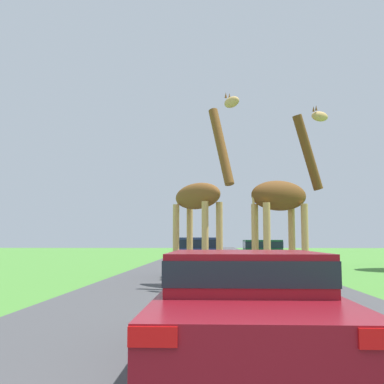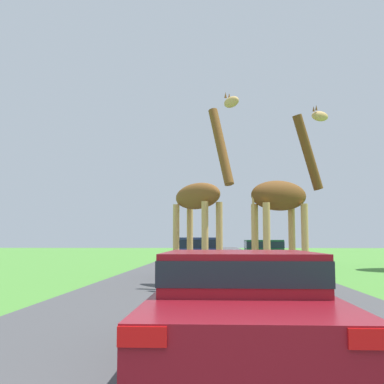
{
  "view_description": "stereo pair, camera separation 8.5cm",
  "coord_description": "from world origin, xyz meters",
  "px_view_note": "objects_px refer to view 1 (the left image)",
  "views": [
    {
      "loc": [
        -0.05,
        -1.67,
        1.33
      ],
      "look_at": [
        -0.67,
        12.49,
        2.75
      ],
      "focal_mm": 45.0,
      "sensor_mm": 36.0,
      "label": 1
    },
    {
      "loc": [
        0.04,
        -1.66,
        1.33
      ],
      "look_at": [
        -0.67,
        12.49,
        2.75
      ],
      "focal_mm": 45.0,
      "sensor_mm": 36.0,
      "label": 2
    }
  ],
  "objects_px": {
    "car_queue_right": "(262,252)",
    "giraffe_near_road": "(200,201)",
    "giraffe_companion": "(283,201)",
    "car_lead_maroon": "(244,302)",
    "car_queue_left": "(199,256)",
    "car_far_ahead": "(204,250)"
  },
  "relations": [
    {
      "from": "giraffe_companion",
      "to": "car_queue_right",
      "type": "relative_size",
      "value": 1.1
    },
    {
      "from": "giraffe_companion",
      "to": "car_far_ahead",
      "type": "distance_m",
      "value": 16.35
    },
    {
      "from": "car_queue_right",
      "to": "car_queue_left",
      "type": "bearing_deg",
      "value": -116.8
    },
    {
      "from": "giraffe_near_road",
      "to": "car_far_ahead",
      "type": "relative_size",
      "value": 1.22
    },
    {
      "from": "car_queue_right",
      "to": "car_queue_left",
      "type": "relative_size",
      "value": 1.2
    },
    {
      "from": "giraffe_companion",
      "to": "car_far_ahead",
      "type": "height_order",
      "value": "giraffe_companion"
    },
    {
      "from": "car_queue_right",
      "to": "car_queue_left",
      "type": "distance_m",
      "value": 6.51
    },
    {
      "from": "giraffe_companion",
      "to": "car_lead_maroon",
      "type": "height_order",
      "value": "giraffe_companion"
    },
    {
      "from": "giraffe_companion",
      "to": "car_queue_left",
      "type": "height_order",
      "value": "giraffe_companion"
    },
    {
      "from": "giraffe_near_road",
      "to": "car_queue_right",
      "type": "relative_size",
      "value": 1.12
    },
    {
      "from": "car_queue_left",
      "to": "car_far_ahead",
      "type": "height_order",
      "value": "car_queue_left"
    },
    {
      "from": "car_queue_right",
      "to": "car_far_ahead",
      "type": "bearing_deg",
      "value": 117.16
    },
    {
      "from": "giraffe_companion",
      "to": "car_queue_left",
      "type": "xyz_separation_m",
      "value": [
        -2.51,
        4.52,
        -1.67
      ]
    },
    {
      "from": "giraffe_companion",
      "to": "giraffe_near_road",
      "type": "bearing_deg",
      "value": -126.3
    },
    {
      "from": "car_queue_right",
      "to": "car_lead_maroon",
      "type": "bearing_deg",
      "value": -96.38
    },
    {
      "from": "giraffe_companion",
      "to": "car_far_ahead",
      "type": "relative_size",
      "value": 1.2
    },
    {
      "from": "car_far_ahead",
      "to": "giraffe_near_road",
      "type": "bearing_deg",
      "value": -89.4
    },
    {
      "from": "giraffe_near_road",
      "to": "car_lead_maroon",
      "type": "bearing_deg",
      "value": 56.51
    },
    {
      "from": "giraffe_companion",
      "to": "car_lead_maroon",
      "type": "distance_m",
      "value": 8.54
    },
    {
      "from": "car_queue_left",
      "to": "car_far_ahead",
      "type": "distance_m",
      "value": 11.55
    },
    {
      "from": "car_queue_right",
      "to": "giraffe_near_road",
      "type": "bearing_deg",
      "value": -105.76
    },
    {
      "from": "giraffe_near_road",
      "to": "car_lead_maroon",
      "type": "relative_size",
      "value": 1.18
    }
  ]
}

